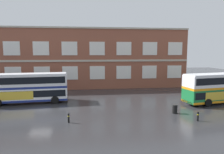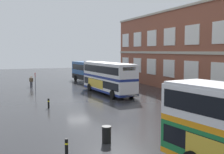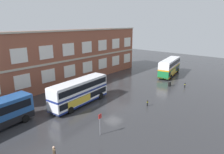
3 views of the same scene
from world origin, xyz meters
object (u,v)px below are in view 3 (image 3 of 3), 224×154
Objects in this scene: safety_bollard_west at (147,103)px; safety_bollard_east at (185,85)px; double_decker_near at (80,92)px; station_litter_bin at (170,84)px; double_decker_middle at (170,67)px; waiting_passenger at (54,153)px; bus_stand_flag at (100,122)px.

safety_bollard_west and safety_bollard_east have the same top height.
safety_bollard_west is (6.50, -8.73, -1.66)m from double_decker_near.
station_litter_bin is 1.08× the size of safety_bollard_east.
double_decker_middle is 37.88m from waiting_passenger.
safety_bollard_west is (17.17, 0.06, -0.44)m from waiting_passenger.
double_decker_near is 19.66m from station_litter_bin.
safety_bollard_west is (10.93, 0.10, -1.14)m from bus_stand_flag.
bus_stand_flag is 24.01m from safety_bollard_east.
double_decker_middle reaches higher than waiting_passenger.
double_decker_near is at bearing 173.68° from double_decker_middle.
double_decker_near reaches higher than safety_bollard_east.
station_litter_bin is at bearing -154.37° from double_decker_middle.
double_decker_near is at bearing 159.02° from station_litter_bin.
double_decker_near is 13.88m from waiting_passenger.
double_decker_near and double_decker_middle have the same top height.
station_litter_bin is (18.30, -7.01, -1.63)m from double_decker_near.
waiting_passenger is at bearing -179.80° from safety_bollard_west.
safety_bollard_east is (30.21, -0.96, -0.44)m from waiting_passenger.
double_decker_near reaches higher than waiting_passenger.
bus_stand_flag is at bearing 177.78° from safety_bollard_east.
double_decker_near is 21.90m from safety_bollard_east.
safety_bollard_east is at bearing -26.53° from double_decker_near.
safety_bollard_east is at bearing -2.22° from bus_stand_flag.
double_decker_middle is 6.63× the size of waiting_passenger.
bus_stand_flag is (-31.17, -5.87, -0.51)m from double_decker_middle.
bus_stand_flag reaches higher than station_litter_bin.
double_decker_middle reaches higher than safety_bollard_west.
station_litter_bin is at bearing 8.29° from safety_bollard_west.
safety_bollard_west is (-20.24, -5.77, -1.66)m from double_decker_middle.
double_decker_middle is at bearing 10.66° from bus_stand_flag.
bus_stand_flag is at bearing -175.43° from station_litter_bin.
station_litter_bin is 1.08× the size of safety_bollard_west.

